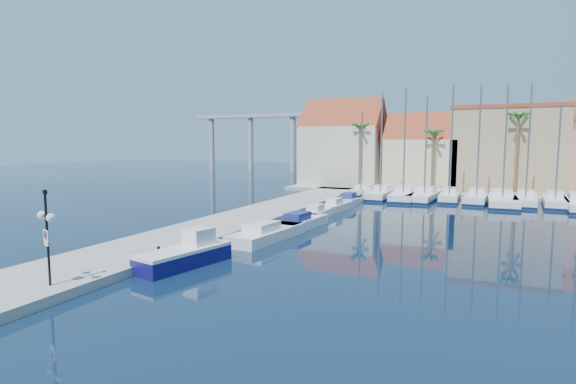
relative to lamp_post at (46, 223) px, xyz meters
name	(u,v)px	position (x,y,z in m)	size (l,w,h in m)	color
ground	(261,274)	(7.26, 7.05, -3.42)	(260.00, 260.00, 0.00)	black
quay_west	(242,219)	(-1.74, 20.55, -3.17)	(6.00, 77.00, 0.50)	gray
shore_north	(481,191)	(17.26, 55.05, -3.17)	(54.00, 16.00, 0.50)	gray
lamp_post	(46,223)	(0.00, 0.00, 0.00)	(1.45, 0.76, 4.45)	black
bollard	(159,250)	(0.65, 6.70, -2.69)	(0.19, 0.19, 0.46)	black
fishing_boat	(186,254)	(2.57, 6.80, -2.74)	(3.06, 6.10, 2.04)	#110F59
motorboat_west_0	(267,233)	(3.65, 14.87, -2.91)	(3.14, 7.66, 1.40)	white
motorboat_west_1	(301,222)	(4.17, 20.09, -2.91)	(2.62, 6.53, 1.40)	white
motorboat_west_2	(317,213)	(3.72, 25.08, -2.91)	(1.91, 5.36, 1.40)	white
motorboat_west_3	(336,206)	(3.88, 30.31, -2.91)	(2.11, 5.30, 1.40)	white
motorboat_west_4	(350,200)	(3.70, 35.85, -2.91)	(2.13, 6.16, 1.40)	white
motorboat_west_5	(357,196)	(3.54, 39.65, -2.91)	(2.36, 6.92, 1.40)	white
motorboat_west_6	(367,193)	(3.63, 44.42, -2.91)	(2.09, 5.57, 1.40)	white
sailboat_0	(362,193)	(3.25, 43.10, -2.84)	(3.24, 9.40, 11.02)	white
sailboat_1	(381,193)	(5.68, 43.35, -2.82)	(2.52, 9.50, 13.27)	white
sailboat_2	(404,195)	(8.58, 43.10, -2.83)	(3.48, 10.53, 13.73)	white
sailboat_3	(425,195)	(11.15, 43.49, -2.84)	(3.55, 10.64, 12.74)	white
sailboat_4	(450,196)	(13.95, 43.93, -2.77)	(2.32, 8.16, 13.85)	white
sailboat_5	(477,197)	(17.03, 43.68, -2.80)	(2.87, 8.99, 13.70)	white
sailboat_6	(502,200)	(19.75, 42.98, -2.85)	(3.37, 11.71, 13.46)	white
sailboat_7	(526,199)	(22.19, 43.89, -2.81)	(3.13, 9.34, 13.55)	white
sailboat_8	(555,201)	(25.10, 43.90, -2.84)	(2.86, 9.08, 11.24)	white
building_0	(344,146)	(-2.74, 54.05, 3.10)	(12.30, 9.00, 13.50)	beige
building_1	(423,155)	(9.26, 54.05, 1.88)	(10.30, 8.00, 11.00)	beige
building_2	(506,149)	(20.26, 55.05, 2.84)	(14.20, 10.20, 11.50)	#9D8560
palm_0	(360,129)	(1.26, 49.05, 5.66)	(2.60, 2.60, 10.15)	brown
palm_1	(434,135)	(11.26, 49.05, 4.71)	(2.60, 2.60, 9.15)	brown
palm_2	(518,119)	(21.26, 49.05, 6.60)	(2.60, 2.60, 11.15)	brown
viaduct	(274,130)	(-31.81, 89.05, 6.83)	(48.00, 2.20, 14.45)	#9E9E99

